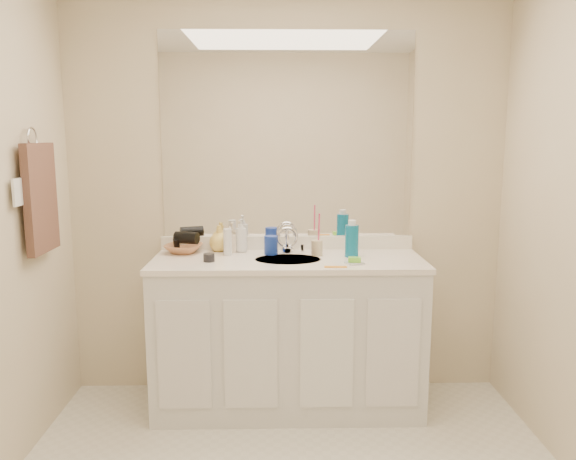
% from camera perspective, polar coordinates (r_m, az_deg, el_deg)
% --- Properties ---
extents(wall_back, '(2.60, 0.02, 2.40)m').
position_cam_1_polar(wall_back, '(3.38, -0.11, 3.42)').
color(wall_back, beige).
rests_on(wall_back, floor).
extents(wall_front, '(2.60, 0.02, 2.40)m').
position_cam_1_polar(wall_front, '(0.84, 3.10, -15.75)').
color(wall_front, beige).
rests_on(wall_front, floor).
extents(vanity_cabinet, '(1.50, 0.55, 0.85)m').
position_cam_1_polar(vanity_cabinet, '(3.28, -0.02, -10.67)').
color(vanity_cabinet, silver).
rests_on(vanity_cabinet, floor).
extents(countertop, '(1.52, 0.57, 0.03)m').
position_cam_1_polar(countertop, '(3.16, -0.02, -3.16)').
color(countertop, white).
rests_on(countertop, vanity_cabinet).
extents(backsplash, '(1.52, 0.03, 0.08)m').
position_cam_1_polar(backsplash, '(3.40, -0.10, -1.30)').
color(backsplash, white).
rests_on(backsplash, countertop).
extents(sink_basin, '(0.37, 0.37, 0.02)m').
position_cam_1_polar(sink_basin, '(3.14, -0.01, -3.19)').
color(sink_basin, beige).
rests_on(sink_basin, countertop).
extents(faucet, '(0.02, 0.02, 0.11)m').
position_cam_1_polar(faucet, '(3.30, -0.07, -1.37)').
color(faucet, silver).
rests_on(faucet, countertop).
extents(mirror, '(1.48, 0.01, 1.20)m').
position_cam_1_polar(mirror, '(3.35, -0.11, 9.54)').
color(mirror, white).
rests_on(mirror, wall_back).
extents(blue_mug, '(0.09, 0.09, 0.11)m').
position_cam_1_polar(blue_mug, '(3.26, -1.74, -1.55)').
color(blue_mug, '#1734A4').
rests_on(blue_mug, countertop).
extents(tan_cup, '(0.07, 0.07, 0.09)m').
position_cam_1_polar(tan_cup, '(3.23, 2.96, -1.83)').
color(tan_cup, beige).
rests_on(tan_cup, countertop).
extents(toothbrush, '(0.01, 0.04, 0.19)m').
position_cam_1_polar(toothbrush, '(3.21, 3.15, 0.03)').
color(toothbrush, '#EB3E6D').
rests_on(toothbrush, tan_cup).
extents(mouthwash_bottle, '(0.10, 0.10, 0.18)m').
position_cam_1_polar(mouthwash_bottle, '(3.20, 6.50, -1.12)').
color(mouthwash_bottle, '#0B648B').
rests_on(mouthwash_bottle, countertop).
extents(soap_dish, '(0.11, 0.10, 0.01)m').
position_cam_1_polar(soap_dish, '(3.04, 6.78, -3.35)').
color(soap_dish, silver).
rests_on(soap_dish, countertop).
extents(green_soap, '(0.07, 0.06, 0.02)m').
position_cam_1_polar(green_soap, '(3.03, 6.78, -3.00)').
color(green_soap, '#73CF32').
rests_on(green_soap, soap_dish).
extents(orange_comb, '(0.12, 0.03, 0.00)m').
position_cam_1_polar(orange_comb, '(2.95, 4.86, -3.75)').
color(orange_comb, orange).
rests_on(orange_comb, countertop).
extents(dark_jar, '(0.06, 0.06, 0.04)m').
position_cam_1_polar(dark_jar, '(3.10, -8.03, -2.79)').
color(dark_jar, black).
rests_on(dark_jar, countertop).
extents(extra_white_bottle, '(0.06, 0.06, 0.15)m').
position_cam_1_polar(extra_white_bottle, '(3.25, -6.16, -1.22)').
color(extra_white_bottle, silver).
rests_on(extra_white_bottle, countertop).
extents(soap_bottle_white, '(0.09, 0.09, 0.20)m').
position_cam_1_polar(soap_bottle_white, '(3.33, -4.78, -0.57)').
color(soap_bottle_white, silver).
rests_on(soap_bottle_white, countertop).
extents(soap_bottle_cream, '(0.08, 0.08, 0.15)m').
position_cam_1_polar(soap_bottle_cream, '(3.33, -5.93, -0.95)').
color(soap_bottle_cream, beige).
rests_on(soap_bottle_cream, countertop).
extents(soap_bottle_yellow, '(0.15, 0.15, 0.16)m').
position_cam_1_polar(soap_bottle_yellow, '(3.37, -6.98, -0.83)').
color(soap_bottle_yellow, '#EDCA5C').
rests_on(soap_bottle_yellow, countertop).
extents(wicker_basket, '(0.25, 0.25, 0.05)m').
position_cam_1_polar(wicker_basket, '(3.35, -10.57, -1.87)').
color(wicker_basket, '#A76843').
rests_on(wicker_basket, countertop).
extents(hair_dryer, '(0.15, 0.11, 0.07)m').
position_cam_1_polar(hair_dryer, '(3.34, -10.26, -0.79)').
color(hair_dryer, black).
rests_on(hair_dryer, wicker_basket).
extents(towel_ring, '(0.01, 0.11, 0.11)m').
position_cam_1_polar(towel_ring, '(3.08, -24.55, 8.51)').
color(towel_ring, silver).
rests_on(towel_ring, wall_left).
extents(hand_towel, '(0.04, 0.32, 0.55)m').
position_cam_1_polar(hand_towel, '(3.09, -23.83, 2.97)').
color(hand_towel, '#3D2820').
rests_on(hand_towel, towel_ring).
extents(switch_plate, '(0.01, 0.08, 0.13)m').
position_cam_1_polar(switch_plate, '(2.91, -25.80, 3.48)').
color(switch_plate, white).
rests_on(switch_plate, wall_left).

